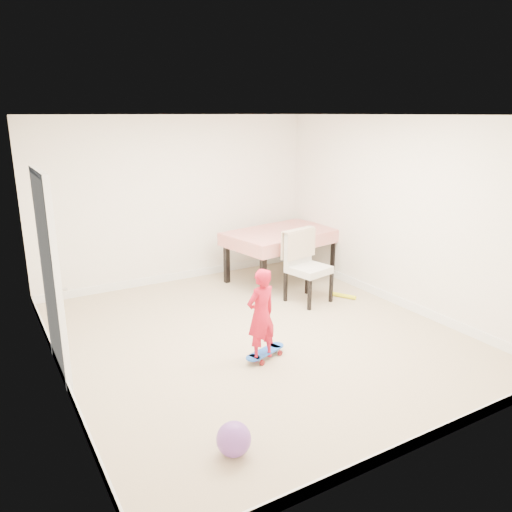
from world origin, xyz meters
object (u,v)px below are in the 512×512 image
dining_chair (309,267)px  balloon (234,439)px  child (261,318)px  dining_table (281,255)px  skateboard (265,354)px

dining_chair → balloon: 3.50m
dining_chair → child: (-1.51, -1.21, -0.00)m
dining_table → skateboard: 2.76m
skateboard → balloon: size_ratio=2.00×
child → balloon: child is taller
dining_chair → balloon: size_ratio=3.70×
child → dining_chair: bearing=-152.4°
dining_chair → child: size_ratio=1.01×
dining_table → balloon: 4.40m
dining_table → balloon: dining_table is taller
child → balloon: bearing=40.3°
dining_table → skateboard: size_ratio=3.09×
dining_table → dining_chair: size_ratio=1.67×
balloon → child: bearing=51.4°
skateboard → child: 0.48m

